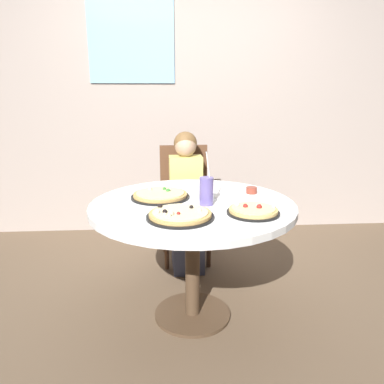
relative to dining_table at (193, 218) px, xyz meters
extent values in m
plane|color=brown|center=(0.00, 0.00, -0.65)|extent=(8.00, 8.00, 0.00)
cube|color=#A8998E|center=(0.00, 1.64, 0.80)|extent=(5.20, 0.12, 2.90)
cube|color=#8CBFE5|center=(-0.46, 1.58, 1.21)|extent=(0.79, 0.02, 0.80)
cylinder|color=white|center=(0.00, 0.00, 0.08)|extent=(1.20, 1.20, 0.04)
cylinder|color=#4C3826|center=(0.00, 0.00, -0.29)|extent=(0.09, 0.09, 0.69)
cylinder|color=#4C3826|center=(0.00, 0.00, -0.64)|extent=(0.48, 0.48, 0.02)
cube|color=brown|center=(0.00, 0.83, -0.22)|extent=(0.42, 0.42, 0.04)
cube|color=brown|center=(-0.01, 1.01, 0.04)|extent=(0.40, 0.06, 0.52)
cylinder|color=brown|center=(-0.16, 0.65, -0.45)|extent=(0.04, 0.04, 0.41)
cylinder|color=brown|center=(0.18, 0.67, -0.45)|extent=(0.04, 0.04, 0.41)
cylinder|color=brown|center=(-0.18, 0.99, -0.45)|extent=(0.04, 0.04, 0.41)
cylinder|color=brown|center=(0.16, 1.01, -0.45)|extent=(0.04, 0.04, 0.41)
cube|color=#3F4766|center=(0.01, 0.67, -0.43)|extent=(0.25, 0.33, 0.45)
cube|color=#D8CC66|center=(0.00, 0.81, 0.02)|extent=(0.27, 0.17, 0.44)
sphere|color=tan|center=(0.00, 0.81, 0.32)|extent=(0.17, 0.17, 0.17)
sphere|color=brown|center=(0.00, 0.83, 0.34)|extent=(0.18, 0.18, 0.18)
cylinder|color=black|center=(0.31, -0.23, 0.11)|extent=(0.28, 0.28, 0.01)
cylinder|color=#D8B266|center=(0.31, -0.23, 0.12)|extent=(0.26, 0.26, 0.02)
cylinder|color=beige|center=(0.31, -0.23, 0.13)|extent=(0.23, 0.23, 0.01)
sphere|color=beige|center=(0.23, -0.19, 0.14)|extent=(0.02, 0.02, 0.02)
sphere|color=#B2231E|center=(0.34, -0.24, 0.14)|extent=(0.03, 0.03, 0.03)
sphere|color=beige|center=(0.33, -0.21, 0.14)|extent=(0.02, 0.02, 0.02)
sphere|color=#B2231E|center=(0.27, -0.22, 0.14)|extent=(0.03, 0.03, 0.03)
sphere|color=beige|center=(0.42, -0.23, 0.14)|extent=(0.02, 0.02, 0.02)
cylinder|color=black|center=(-0.19, 0.11, 0.11)|extent=(0.36, 0.36, 0.01)
cylinder|color=tan|center=(-0.19, 0.11, 0.12)|extent=(0.33, 0.33, 0.02)
cylinder|color=beige|center=(-0.19, 0.11, 0.13)|extent=(0.29, 0.29, 0.01)
sphere|color=#387F33|center=(-0.17, 0.18, 0.14)|extent=(0.02, 0.02, 0.02)
sphere|color=beige|center=(-0.13, 0.16, 0.14)|extent=(0.02, 0.02, 0.02)
sphere|color=#387F33|center=(-0.14, 0.14, 0.14)|extent=(0.02, 0.02, 0.02)
sphere|color=beige|center=(-0.26, 0.18, 0.14)|extent=(0.03, 0.03, 0.03)
sphere|color=#387F33|center=(-0.15, 0.14, 0.14)|extent=(0.02, 0.02, 0.02)
cylinder|color=black|center=(-0.08, -0.27, 0.11)|extent=(0.35, 0.35, 0.01)
cylinder|color=tan|center=(-0.08, -0.27, 0.12)|extent=(0.32, 0.32, 0.02)
cylinder|color=beige|center=(-0.08, -0.27, 0.13)|extent=(0.29, 0.29, 0.01)
sphere|color=black|center=(-0.19, -0.19, 0.14)|extent=(0.03, 0.03, 0.03)
sphere|color=beige|center=(0.02, -0.27, 0.14)|extent=(0.02, 0.02, 0.02)
sphere|color=beige|center=(-0.20, -0.29, 0.14)|extent=(0.03, 0.03, 0.03)
sphere|color=beige|center=(-0.14, -0.34, 0.14)|extent=(0.02, 0.02, 0.02)
sphere|color=beige|center=(-0.16, -0.32, 0.14)|extent=(0.02, 0.02, 0.02)
sphere|color=black|center=(-0.16, -0.28, 0.14)|extent=(0.03, 0.03, 0.03)
sphere|color=#B2231E|center=(-0.09, -0.31, 0.14)|extent=(0.02, 0.02, 0.02)
sphere|color=beige|center=(-0.13, -0.32, 0.14)|extent=(0.03, 0.03, 0.03)
sphere|color=black|center=(-0.02, -0.21, 0.14)|extent=(0.02, 0.02, 0.02)
cylinder|color=#6659A5|center=(0.08, -0.05, 0.18)|extent=(0.08, 0.08, 0.16)
cylinder|color=white|center=(0.09, -0.05, 0.30)|extent=(0.04, 0.02, 0.22)
cylinder|color=brown|center=(0.39, 0.18, 0.12)|extent=(0.07, 0.07, 0.04)
cylinder|color=white|center=(0.23, 0.09, 0.10)|extent=(0.18, 0.18, 0.01)
camera|label=1|loc=(-0.14, -2.05, 0.71)|focal=34.21mm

